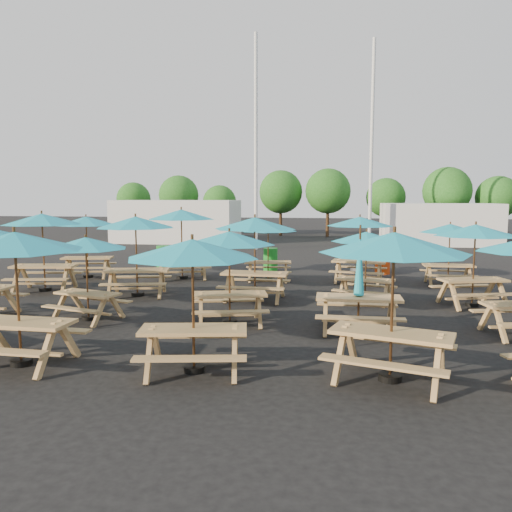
% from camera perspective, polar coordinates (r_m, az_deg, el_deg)
% --- Properties ---
extents(ground, '(120.00, 120.00, 0.00)m').
position_cam_1_polar(ground, '(14.73, -0.92, -4.93)').
color(ground, black).
rests_on(ground, ground).
extents(picnic_unit_2, '(2.83, 2.83, 2.49)m').
position_cam_1_polar(picnic_unit_2, '(17.11, -23.26, 3.50)').
color(picnic_unit_2, '#A9794B').
rests_on(picnic_unit_2, ground).
extents(picnic_unit_3, '(2.67, 2.67, 2.29)m').
position_cam_1_polar(picnic_unit_3, '(19.47, -18.84, 3.49)').
color(picnic_unit_3, '#A9794B').
rests_on(picnic_unit_3, ground).
extents(picnic_unit_4, '(2.41, 2.41, 2.40)m').
position_cam_1_polar(picnic_unit_4, '(9.60, -25.84, 0.83)').
color(picnic_unit_4, '#A9794B').
rests_on(picnic_unit_4, ground).
extents(picnic_unit_5, '(2.45, 2.45, 2.04)m').
position_cam_1_polar(picnic_unit_5, '(12.63, -18.88, 0.96)').
color(picnic_unit_5, '#A9794B').
rests_on(picnic_unit_5, ground).
extents(picnic_unit_6, '(2.82, 2.82, 2.43)m').
position_cam_1_polar(picnic_unit_6, '(15.35, -13.60, 3.34)').
color(picnic_unit_6, '#A9794B').
rests_on(picnic_unit_6, ground).
extents(picnic_unit_7, '(3.17, 3.17, 2.56)m').
position_cam_1_polar(picnic_unit_7, '(18.38, -8.53, 4.33)').
color(picnic_unit_7, '#A9794B').
rests_on(picnic_unit_7, ground).
extents(picnic_unit_8, '(2.60, 2.60, 2.30)m').
position_cam_1_polar(picnic_unit_8, '(8.37, -7.28, 0.08)').
color(picnic_unit_8, '#A9794B').
rests_on(picnic_unit_8, ground).
extents(picnic_unit_9, '(2.61, 2.61, 2.21)m').
position_cam_1_polar(picnic_unit_9, '(11.57, -3.07, 1.54)').
color(picnic_unit_9, '#A9794B').
rests_on(picnic_unit_9, ground).
extents(picnic_unit_10, '(2.43, 2.43, 2.43)m').
position_cam_1_polar(picnic_unit_10, '(14.32, -0.14, 3.29)').
color(picnic_unit_10, '#A9794B').
rests_on(picnic_unit_10, ground).
extents(picnic_unit_11, '(2.25, 2.25, 2.10)m').
position_cam_1_polar(picnic_unit_11, '(17.69, 1.40, 3.00)').
color(picnic_unit_11, '#A9794B').
rests_on(picnic_unit_11, ground).
extents(picnic_unit_12, '(2.96, 2.96, 2.45)m').
position_cam_1_polar(picnic_unit_12, '(8.18, 15.49, 0.64)').
color(picnic_unit_12, '#A9794B').
rests_on(picnic_unit_12, ground).
extents(picnic_unit_13, '(1.87, 1.64, 2.38)m').
position_cam_1_polar(picnic_unit_13, '(11.25, 11.68, -3.63)').
color(picnic_unit_13, '#A9794B').
rests_on(picnic_unit_13, ground).
extents(picnic_unit_14, '(2.43, 2.43, 2.03)m').
position_cam_1_polar(picnic_unit_14, '(14.34, 12.51, 1.77)').
color(picnic_unit_14, '#A9794B').
rests_on(picnic_unit_14, ground).
extents(picnic_unit_15, '(2.62, 2.62, 2.33)m').
position_cam_1_polar(picnic_unit_15, '(17.65, 11.78, 3.52)').
color(picnic_unit_15, '#A9794B').
rests_on(picnic_unit_15, ground).
extents(picnic_unit_18, '(2.73, 2.73, 2.27)m').
position_cam_1_polar(picnic_unit_18, '(14.73, 23.78, 2.29)').
color(picnic_unit_18, '#A9794B').
rests_on(picnic_unit_18, ground).
extents(picnic_unit_19, '(2.05, 2.05, 2.11)m').
position_cam_1_polar(picnic_unit_19, '(18.05, 21.30, 2.65)').
color(picnic_unit_19, '#A9794B').
rests_on(picnic_unit_19, ground).
extents(waste_bin_0, '(0.58, 0.58, 0.93)m').
position_cam_1_polar(waste_bin_0, '(21.56, -10.54, -0.08)').
color(waste_bin_0, '#178221').
rests_on(waste_bin_0, ground).
extents(waste_bin_1, '(0.58, 0.58, 0.93)m').
position_cam_1_polar(waste_bin_1, '(20.26, 1.67, -0.40)').
color(waste_bin_1, '#178221').
rests_on(waste_bin_1, ground).
extents(waste_bin_2, '(0.58, 0.58, 0.93)m').
position_cam_1_polar(waste_bin_2, '(20.39, 11.56, -0.49)').
color(waste_bin_2, gray).
rests_on(waste_bin_2, ground).
extents(waste_bin_3, '(0.58, 0.58, 0.93)m').
position_cam_1_polar(waste_bin_3, '(20.25, 14.15, -0.61)').
color(waste_bin_3, gray).
rests_on(waste_bin_3, ground).
extents(waste_bin_4, '(0.58, 0.58, 0.93)m').
position_cam_1_polar(waste_bin_4, '(20.08, 14.27, -0.67)').
color(waste_bin_4, '#DD3E0D').
rests_on(waste_bin_4, ground).
extents(mast_0, '(0.20, 0.20, 12.00)m').
position_cam_1_polar(mast_0, '(28.73, -0.01, 12.75)').
color(mast_0, silver).
rests_on(mast_0, ground).
extents(mast_1, '(0.20, 0.20, 12.00)m').
position_cam_1_polar(mast_1, '(30.43, 13.08, 12.24)').
color(mast_1, silver).
rests_on(mast_1, ground).
extents(event_tent_0, '(8.00, 4.00, 2.80)m').
position_cam_1_polar(event_tent_0, '(33.92, -9.01, 3.95)').
color(event_tent_0, silver).
rests_on(event_tent_0, ground).
extents(event_tent_1, '(7.00, 4.00, 2.60)m').
position_cam_1_polar(event_tent_1, '(33.88, 20.14, 3.46)').
color(event_tent_1, silver).
rests_on(event_tent_1, ground).
extents(tree_0, '(2.80, 2.80, 4.24)m').
position_cam_1_polar(tree_0, '(42.80, -13.81, 6.31)').
color(tree_0, '#382314').
rests_on(tree_0, ground).
extents(tree_1, '(3.11, 3.11, 4.72)m').
position_cam_1_polar(tree_1, '(40.03, -8.82, 6.87)').
color(tree_1, '#382314').
rests_on(tree_1, ground).
extents(tree_2, '(2.59, 2.59, 3.93)m').
position_cam_1_polar(tree_2, '(38.89, -4.18, 6.16)').
color(tree_2, '#382314').
rests_on(tree_2, ground).
extents(tree_3, '(3.36, 3.36, 5.09)m').
position_cam_1_polar(tree_3, '(39.16, 2.84, 7.32)').
color(tree_3, '#382314').
rests_on(tree_3, ground).
extents(tree_4, '(3.41, 3.41, 5.17)m').
position_cam_1_polar(tree_4, '(38.47, 8.23, 7.35)').
color(tree_4, '#382314').
rests_on(tree_4, ground).
extents(tree_5, '(2.94, 2.94, 4.45)m').
position_cam_1_polar(tree_5, '(39.06, 14.62, 6.48)').
color(tree_5, '#382314').
rests_on(tree_5, ground).
extents(tree_6, '(3.38, 3.38, 5.13)m').
position_cam_1_polar(tree_6, '(37.90, 20.99, 6.94)').
color(tree_6, '#382314').
rests_on(tree_6, ground).
extents(tree_7, '(2.95, 2.95, 4.48)m').
position_cam_1_polar(tree_7, '(38.76, 25.89, 6.06)').
color(tree_7, '#382314').
rests_on(tree_7, ground).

